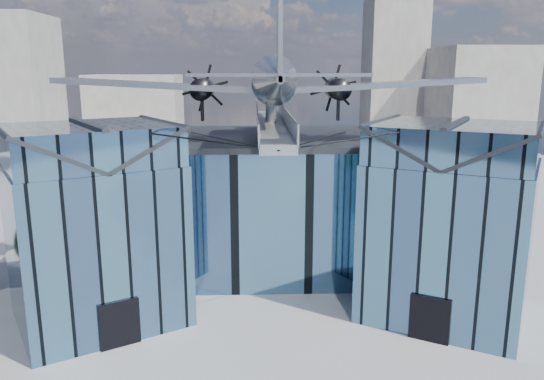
{
  "coord_description": "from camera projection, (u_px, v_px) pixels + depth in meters",
  "views": [
    {
      "loc": [
        -1.12,
        -31.09,
        14.71
      ],
      "look_at": [
        0.0,
        2.0,
        7.2
      ],
      "focal_mm": 35.0,
      "sensor_mm": 36.0,
      "label": 1
    }
  ],
  "objects": [
    {
      "name": "bg_towers",
      "position": [
        271.0,
        102.0,
        80.64
      ],
      "size": [
        77.0,
        24.5,
        26.0
      ],
      "color": "gray",
      "rests_on": "ground"
    },
    {
      "name": "museum",
      "position": [
        270.0,
        201.0,
        38.04
      ],
      "size": [
        32.88,
        24.5,
        17.6
      ],
      "color": "teal",
      "rests_on": "ground"
    },
    {
      "name": "ground_plane",
      "position": [
        273.0,
        308.0,
        33.59
      ],
      "size": [
        120.0,
        120.0,
        0.0
      ],
      "primitive_type": "plane",
      "color": "gray"
    }
  ]
}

